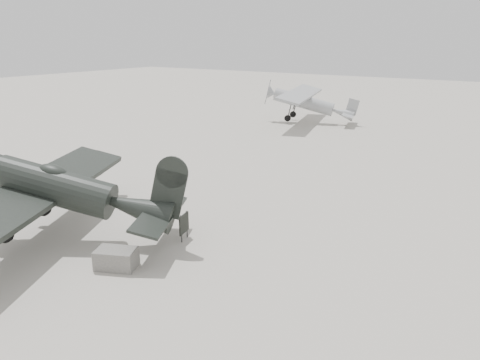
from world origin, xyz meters
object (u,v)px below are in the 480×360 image
at_px(lowwing_monoplane, 66,191).
at_px(equipment_block, 116,259).
at_px(highwing_monoplane, 307,100).
at_px(sign_board, 184,224).

bearing_deg(lowwing_monoplane, equipment_block, -36.76).
bearing_deg(highwing_monoplane, sign_board, -89.32).
relative_size(lowwing_monoplane, sign_board, 10.50).
height_order(highwing_monoplane, sign_board, highwing_monoplane).
distance_m(lowwing_monoplane, highwing_monoplane, 29.82).
bearing_deg(highwing_monoplane, equipment_block, -91.72).
relative_size(highwing_monoplane, sign_board, 10.63).
bearing_deg(highwing_monoplane, lowwing_monoplane, -97.55).
xyz_separation_m(lowwing_monoplane, sign_board, (3.71, 2.56, -1.44)).
bearing_deg(equipment_block, highwing_monoplane, 103.29).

